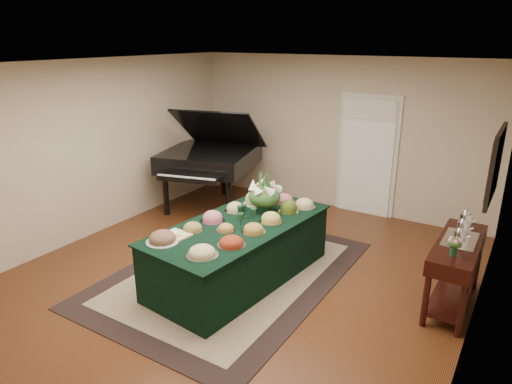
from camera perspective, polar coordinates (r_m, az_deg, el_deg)
The scene contains 14 objects.
ground at distance 6.23m, azimuth -1.48°, elevation -9.95°, with size 6.00×6.00×0.00m, color black.
area_rug at distance 6.20m, azimuth -3.16°, elevation -10.01°, with size 2.62×3.66×0.01m.
kitchen_doorway at distance 8.14m, azimuth 13.69°, elevation 4.28°, with size 1.05×0.07×2.10m.
buffet_table at distance 5.91m, azimuth -2.05°, elevation -7.37°, with size 1.45×2.63×0.77m.
food_platters at distance 5.78m, azimuth -1.71°, elevation -3.26°, with size 1.23×2.26×0.15m.
cutting_board at distance 5.46m, azimuth -10.02°, elevation -5.08°, with size 0.34×0.34×0.10m.
green_goblets at distance 5.79m, azimuth -1.45°, elevation -2.82°, with size 0.27×0.35×0.18m.
floral_centerpiece at distance 6.05m, azimuth 1.07°, elevation -0.06°, with size 0.45×0.45×0.45m.
grand_piano at distance 8.28m, azimuth -5.76°, elevation 4.31°, with size 1.89×2.10×1.84m.
wicker_basket at distance 7.57m, azimuth -2.87°, elevation -3.41°, with size 0.42×0.42×0.26m, color #AA7844.
mahogany_sideboard at distance 5.69m, azimuth 23.83°, elevation -7.39°, with size 0.45×1.36×0.83m.
tea_service at distance 5.64m, azimuth 24.36°, elevation -4.30°, with size 0.34×0.58×0.30m.
pink_bouquet at distance 5.18m, azimuth 23.58°, elevation -5.91°, with size 0.17×0.17×0.21m.
wall_painting at distance 5.31m, azimuth 27.75°, elevation 3.03°, with size 0.05×0.95×0.75m.
Camera 1 is at (3.02, -4.54, 3.01)m, focal length 32.00 mm.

